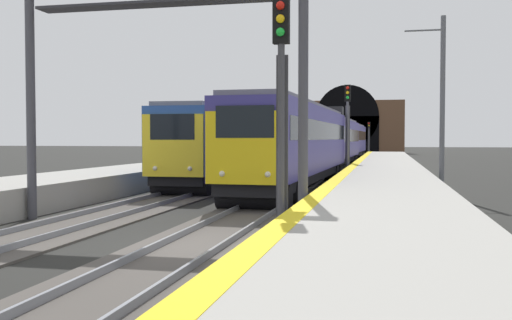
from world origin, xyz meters
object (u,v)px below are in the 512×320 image
object	(u,v)px
train_adjacent_platform	(265,141)
catenary_mast_near	(442,104)
railway_signal_near	(281,98)
railway_signal_far	(369,136)
overhead_signal_gantry	(159,37)
train_main_approaching	(332,140)
railway_signal_mid	(348,122)

from	to	relation	value
train_adjacent_platform	catenary_mast_near	bearing A→B (deg)	35.07
railway_signal_near	railway_signal_far	bearing A→B (deg)	-180.00
train_adjacent_platform	overhead_signal_gantry	size ratio (longest dim) A/B	4.43
railway_signal_far	overhead_signal_gantry	world-z (taller)	overhead_signal_gantry
railway_signal_far	catenary_mast_near	size ratio (longest dim) A/B	0.61
railway_signal_near	railway_signal_far	distance (m)	69.51
railway_signal_far	overhead_signal_gantry	distance (m)	66.88
train_main_approaching	catenary_mast_near	xyz separation A→B (m)	(-20.81, -6.62, 1.64)
train_adjacent_platform	railway_signal_near	distance (m)	29.44
train_adjacent_platform	railway_signal_mid	bearing A→B (deg)	50.53
train_adjacent_platform	railway_signal_mid	world-z (taller)	railway_signal_mid
train_adjacent_platform	railway_signal_near	size ratio (longest dim) A/B	6.77
train_main_approaching	railway_signal_mid	size ratio (longest dim) A/B	9.80
catenary_mast_near	railway_signal_far	bearing A→B (deg)	4.82
railway_signal_mid	railway_signal_far	size ratio (longest dim) A/B	1.22
train_main_approaching	railway_signal_near	xyz separation A→B (m)	(-34.13, -1.88, 1.08)
train_adjacent_platform	overhead_signal_gantry	world-z (taller)	overhead_signal_gantry
railway_signal_mid	train_adjacent_platform	bearing A→B (deg)	-128.72
train_main_approaching	railway_signal_mid	distance (m)	10.76
overhead_signal_gantry	railway_signal_far	bearing A→B (deg)	-3.54
railway_signal_near	railway_signal_far	xyz separation A→B (m)	(69.51, 0.00, -0.61)
train_adjacent_platform	catenary_mast_near	xyz separation A→B (m)	(-15.39, -11.11, 1.69)
train_main_approaching	overhead_signal_gantry	world-z (taller)	overhead_signal_gantry
train_adjacent_platform	railway_signal_far	xyz separation A→B (m)	(40.79, -6.38, 0.51)
train_main_approaching	train_adjacent_platform	distance (m)	7.04
train_main_approaching	railway_signal_far	distance (m)	35.43
overhead_signal_gantry	catenary_mast_near	distance (m)	13.83
train_main_approaching	train_adjacent_platform	bearing A→B (deg)	-38.05
railway_signal_near	catenary_mast_near	bearing A→B (deg)	160.43
train_adjacent_platform	train_main_approaching	bearing A→B (deg)	139.55
railway_signal_far	catenary_mast_near	distance (m)	56.40
train_adjacent_platform	catenary_mast_near	world-z (taller)	catenary_mast_near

